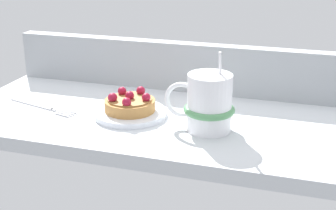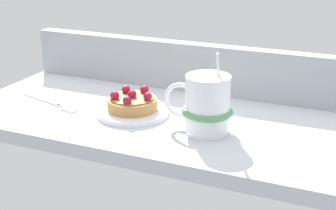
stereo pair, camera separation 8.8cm
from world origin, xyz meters
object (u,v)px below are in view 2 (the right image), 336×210
at_px(dessert_plate, 133,112).
at_px(dessert_fork, 50,102).
at_px(raspberry_tart, 132,102).
at_px(coffee_mug, 206,105).

distance_m(dessert_plate, dessert_fork, 0.18).
height_order(raspberry_tart, dessert_fork, raspberry_tart).
xyz_separation_m(coffee_mug, dessert_fork, (-0.34, 0.01, -0.05)).
xyz_separation_m(dessert_plate, raspberry_tart, (-0.00, -0.00, 0.02)).
bearing_deg(coffee_mug, raspberry_tart, 172.15).
relative_size(dessert_plate, coffee_mug, 0.95).
distance_m(coffee_mug, dessert_fork, 0.34).
bearing_deg(dessert_fork, raspberry_tart, 3.44).
xyz_separation_m(dessert_plate, dessert_fork, (-0.18, -0.01, -0.00)).
height_order(dessert_plate, dessert_fork, dessert_plate).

